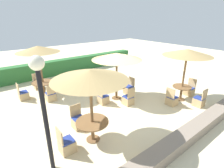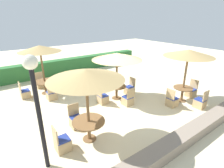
% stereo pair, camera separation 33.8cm
% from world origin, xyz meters
% --- Properties ---
extents(ground_plane, '(40.00, 40.00, 0.00)m').
position_xyz_m(ground_plane, '(0.00, 0.00, 0.00)').
color(ground_plane, beige).
extents(hedge_row, '(13.00, 0.70, 1.08)m').
position_xyz_m(hedge_row, '(0.00, 6.63, 0.54)').
color(hedge_row, '#2D6B33').
rests_on(hedge_row, ground_plane).
extents(stone_border, '(10.00, 0.56, 0.42)m').
position_xyz_m(stone_border, '(0.00, -3.58, 0.21)').
color(stone_border, gray).
rests_on(stone_border, ground_plane).
extents(lamp_post, '(0.36, 0.36, 3.32)m').
position_xyz_m(lamp_post, '(-4.11, -1.83, 2.35)').
color(lamp_post, black).
rests_on(lamp_post, ground_plane).
extents(parasol_back_left, '(2.22, 2.22, 2.72)m').
position_xyz_m(parasol_back_left, '(-2.55, 3.54, 2.54)').
color(parasol_back_left, brown).
rests_on(parasol_back_left, ground_plane).
extents(round_table_back_left, '(1.18, 1.18, 0.74)m').
position_xyz_m(round_table_back_left, '(-2.55, 3.54, 0.60)').
color(round_table_back_left, brown).
rests_on(round_table_back_left, ground_plane).
extents(patio_chair_back_left_north, '(0.46, 0.46, 0.93)m').
position_xyz_m(patio_chair_back_left_north, '(-2.55, 4.62, 0.26)').
color(patio_chair_back_left_north, tan).
rests_on(patio_chair_back_left_north, ground_plane).
extents(patio_chair_back_left_west, '(0.46, 0.46, 0.93)m').
position_xyz_m(patio_chair_back_left_west, '(-3.64, 3.56, 0.26)').
color(patio_chair_back_left_west, tan).
rests_on(patio_chair_back_left_west, ground_plane).
extents(patio_chair_back_left_south, '(0.46, 0.46, 0.93)m').
position_xyz_m(patio_chair_back_left_south, '(-2.54, 2.51, 0.26)').
color(patio_chair_back_left_south, tan).
rests_on(patio_chair_back_left_south, ground_plane).
extents(parasol_center, '(2.51, 2.51, 2.45)m').
position_xyz_m(parasol_center, '(0.31, 0.61, 2.28)').
color(parasol_center, brown).
rests_on(parasol_center, ground_plane).
extents(round_table_center, '(1.00, 1.00, 0.72)m').
position_xyz_m(round_table_center, '(0.31, 0.61, 0.55)').
color(round_table_center, brown).
rests_on(round_table_center, ground_plane).
extents(patio_chair_center_east, '(0.46, 0.46, 0.93)m').
position_xyz_m(patio_chair_center_east, '(1.28, 0.66, 0.26)').
color(patio_chair_center_east, tan).
rests_on(patio_chair_center_east, ground_plane).
extents(patio_chair_center_south, '(0.46, 0.46, 0.93)m').
position_xyz_m(patio_chair_center_south, '(0.32, -0.30, 0.26)').
color(patio_chair_center_south, tan).
rests_on(patio_chair_center_south, ground_plane).
extents(patio_chair_center_west, '(0.46, 0.46, 0.93)m').
position_xyz_m(patio_chair_center_west, '(-0.60, 0.58, 0.26)').
color(patio_chair_center_west, tan).
rests_on(patio_chair_center_west, ground_plane).
extents(parasol_front_right, '(2.34, 2.34, 2.68)m').
position_xyz_m(parasol_front_right, '(2.89, -1.61, 2.50)').
color(parasol_front_right, brown).
rests_on(parasol_front_right, ground_plane).
extents(round_table_front_right, '(0.95, 0.95, 0.74)m').
position_xyz_m(round_table_front_right, '(2.89, -1.61, 0.56)').
color(round_table_front_right, brown).
rests_on(round_table_front_right, ground_plane).
extents(patio_chair_front_right_west, '(0.46, 0.46, 0.93)m').
position_xyz_m(patio_chair_front_right_west, '(1.98, -1.67, 0.26)').
color(patio_chair_front_right_west, tan).
rests_on(patio_chair_front_right_west, ground_plane).
extents(patio_chair_front_right_east, '(0.46, 0.46, 0.93)m').
position_xyz_m(patio_chair_front_right_east, '(3.78, -1.59, 0.26)').
color(patio_chair_front_right_east, tan).
rests_on(patio_chair_front_right_east, ground_plane).
extents(patio_chair_front_right_south, '(0.46, 0.46, 0.93)m').
position_xyz_m(patio_chair_front_right_south, '(2.93, -2.57, 0.26)').
color(patio_chair_front_right_south, tan).
rests_on(patio_chair_front_right_south, ground_plane).
extents(parasol_front_left, '(2.46, 2.46, 2.60)m').
position_xyz_m(parasol_front_left, '(-2.52, -1.48, 2.43)').
color(parasol_front_left, brown).
rests_on(parasol_front_left, ground_plane).
extents(round_table_front_left, '(1.14, 1.14, 0.76)m').
position_xyz_m(round_table_front_left, '(-2.52, -1.48, 0.61)').
color(round_table_front_left, brown).
rests_on(round_table_front_left, ground_plane).
extents(patio_chair_front_left_north, '(0.46, 0.46, 0.93)m').
position_xyz_m(patio_chair_front_left_north, '(-2.55, -0.49, 0.26)').
color(patio_chair_front_left_north, tan).
rests_on(patio_chair_front_left_north, ground_plane).
extents(patio_chair_front_left_west, '(0.46, 0.46, 0.93)m').
position_xyz_m(patio_chair_front_left_west, '(-3.50, -1.45, 0.26)').
color(patio_chair_front_left_west, tan).
rests_on(patio_chair_front_left_west, ground_plane).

